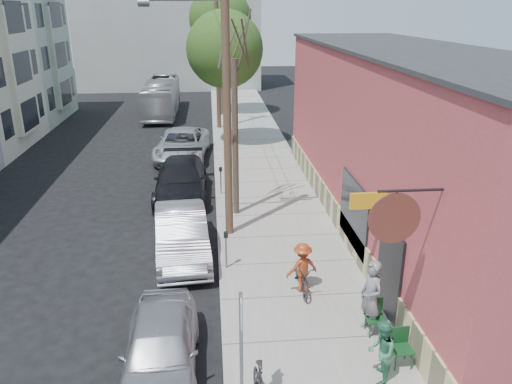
{
  "coord_description": "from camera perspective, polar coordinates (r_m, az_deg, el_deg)",
  "views": [
    {
      "loc": [
        1.91,
        -12.2,
        7.94
      ],
      "look_at": [
        3.48,
        5.01,
        1.5
      ],
      "focal_mm": 35.0,
      "sensor_mm": 36.0,
      "label": 1
    }
  ],
  "objects": [
    {
      "name": "ground",
      "position": [
        14.68,
        -12.13,
        -12.83
      ],
      "size": [
        120.0,
        120.0,
        0.0
      ],
      "primitive_type": "plane",
      "color": "black"
    },
    {
      "name": "sidewalk",
      "position": [
        24.61,
        0.52,
        1.79
      ],
      "size": [
        4.5,
        58.0,
        0.15
      ],
      "primitive_type": "cube",
      "color": "#99958E",
      "rests_on": "ground"
    },
    {
      "name": "cafe_building",
      "position": [
        19.16,
        16.73,
        5.56
      ],
      "size": [
        6.6,
        20.2,
        6.61
      ],
      "color": "#B44348",
      "rests_on": "ground"
    },
    {
      "name": "end_cap_building",
      "position": [
        54.37,
        -9.82,
        18.1
      ],
      "size": [
        18.0,
        8.0,
        12.0
      ],
      "primitive_type": "cube",
      "color": "#9E9E99",
      "rests_on": "ground"
    },
    {
      "name": "sign_post",
      "position": [
        10.09,
        -1.71,
        -16.79
      ],
      "size": [
        0.07,
        0.45,
        2.8
      ],
      "color": "slate",
      "rests_on": "sidewalk"
    },
    {
      "name": "parking_meter_near",
      "position": [
        15.69,
        -3.44,
        -5.93
      ],
      "size": [
        0.14,
        0.14,
        1.24
      ],
      "color": "slate",
      "rests_on": "sidewalk"
    },
    {
      "name": "parking_meter_far",
      "position": [
        21.86,
        -4.05,
        1.82
      ],
      "size": [
        0.14,
        0.14,
        1.24
      ],
      "color": "slate",
      "rests_on": "sidewalk"
    },
    {
      "name": "utility_pole_near",
      "position": [
        16.86,
        -3.59,
        11.76
      ],
      "size": [
        3.57,
        0.28,
        10.0
      ],
      "color": "#503A28",
      "rests_on": "sidewalk"
    },
    {
      "name": "utility_pole_far",
      "position": [
        33.83,
        -4.45,
        15.97
      ],
      "size": [
        1.8,
        0.28,
        10.0
      ],
      "color": "#503A28",
      "rests_on": "sidewalk"
    },
    {
      "name": "tree_bare",
      "position": [
        19.15,
        -2.39,
        5.97
      ],
      "size": [
        0.24,
        0.24,
        6.02
      ],
      "color": "#44392C",
      "rests_on": "sidewalk"
    },
    {
      "name": "tree_leafy_mid",
      "position": [
        29.29,
        -3.59,
        15.95
      ],
      "size": [
        4.36,
        4.36,
        7.71
      ],
      "color": "#44392C",
      "rests_on": "sidewalk"
    },
    {
      "name": "tree_leafy_far",
      "position": [
        38.21,
        -4.1,
        19.1
      ],
      "size": [
        4.51,
        4.51,
        9.21
      ],
      "color": "#44392C",
      "rests_on": "sidewalk"
    },
    {
      "name": "patio_chair_a",
      "position": [
        13.27,
        13.52,
        -13.84
      ],
      "size": [
        0.51,
        0.51,
        0.88
      ],
      "primitive_type": null,
      "rotation": [
        0.0,
        0.0,
        0.03
      ],
      "color": "#113C1B",
      "rests_on": "sidewalk"
    },
    {
      "name": "patio_chair_b",
      "position": [
        12.42,
        16.31,
        -16.8
      ],
      "size": [
        0.53,
        0.53,
        0.88
      ],
      "primitive_type": null,
      "rotation": [
        0.0,
        0.0,
        0.06
      ],
      "color": "#113C1B",
      "rests_on": "sidewalk"
    },
    {
      "name": "patron_grey",
      "position": [
        13.04,
        13.01,
        -11.62
      ],
      "size": [
        0.66,
        0.82,
        1.96
      ],
      "primitive_type": "imported",
      "rotation": [
        0.0,
        0.0,
        -1.27
      ],
      "color": "slate",
      "rests_on": "sidewalk"
    },
    {
      "name": "patron_green",
      "position": [
        11.68,
        14.13,
        -17.34
      ],
      "size": [
        0.79,
        0.88,
        1.5
      ],
      "primitive_type": "imported",
      "rotation": [
        0.0,
        0.0,
        -1.93
      ],
      "color": "#327E58",
      "rests_on": "sidewalk"
    },
    {
      "name": "cyclist",
      "position": [
        14.59,
        5.3,
        -8.54
      ],
      "size": [
        1.08,
        0.81,
        1.49
      ],
      "primitive_type": "imported",
      "rotation": [
        0.0,
        0.0,
        3.44
      ],
      "color": "#9A3616",
      "rests_on": "sidewalk"
    },
    {
      "name": "cyclist_bike",
      "position": [
        14.73,
        5.27,
        -9.51
      ],
      "size": [
        0.63,
        1.75,
        0.91
      ],
      "primitive_type": "imported",
      "rotation": [
        0.0,
        0.0,
        0.01
      ],
      "color": "black",
      "rests_on": "sidewalk"
    },
    {
      "name": "car_0",
      "position": [
        11.95,
        -10.85,
        -17.15
      ],
      "size": [
        1.77,
        4.25,
        1.44
      ],
      "primitive_type": "imported",
      "rotation": [
        0.0,
        0.0,
        0.02
      ],
      "color": "#A0A0A7",
      "rests_on": "ground"
    },
    {
      "name": "car_1",
      "position": [
        16.91,
        -8.5,
        -4.82
      ],
      "size": [
        2.12,
        4.93,
        1.58
      ],
      "primitive_type": "imported",
      "rotation": [
        0.0,
        0.0,
        0.09
      ],
      "color": "#B1B1B9",
      "rests_on": "ground"
    },
    {
      "name": "car_2",
      "position": [
        22.14,
        -8.57,
        1.36
      ],
      "size": [
        2.23,
        5.46,
        1.58
      ],
      "primitive_type": "imported",
      "rotation": [
        0.0,
        0.0,
        -0.0
      ],
      "color": "black",
      "rests_on": "ground"
    },
    {
      "name": "car_3",
      "position": [
        27.95,
        -8.44,
        5.39
      ],
      "size": [
        3.15,
        5.91,
        1.58
      ],
      "primitive_type": "imported",
      "rotation": [
        0.0,
        0.0,
        -0.1
      ],
      "color": "silver",
      "rests_on": "ground"
    },
    {
      "name": "bus",
      "position": [
        40.13,
        -10.74,
        10.62
      ],
      "size": [
        2.27,
        9.66,
        2.69
      ],
      "primitive_type": "imported",
      "rotation": [
        0.0,
        0.0,
        -0.0
      ],
      "color": "silver",
      "rests_on": "ground"
    }
  ]
}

